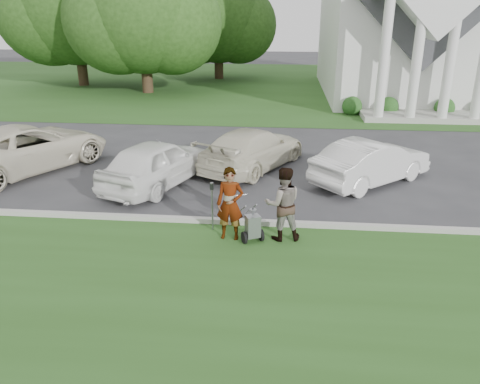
# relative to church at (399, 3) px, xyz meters

# --- Properties ---
(ground) EXTENTS (120.00, 120.00, 0.00)m
(ground) POSITION_rel_church_xyz_m (-9.00, -23.11, -5.94)
(ground) COLOR #333335
(ground) RESTS_ON ground
(grass_strip) EXTENTS (80.00, 7.00, 0.01)m
(grass_strip) POSITION_rel_church_xyz_m (-9.00, -26.11, -5.93)
(grass_strip) COLOR #274C1A
(grass_strip) RESTS_ON ground
(church_lawn) EXTENTS (80.00, 30.00, 0.01)m
(church_lawn) POSITION_rel_church_xyz_m (-9.00, 3.89, -5.93)
(church_lawn) COLOR #274C1A
(church_lawn) RESTS_ON ground
(curb) EXTENTS (80.00, 0.18, 0.15)m
(curb) POSITION_rel_church_xyz_m (-9.00, -22.56, -5.86)
(curb) COLOR #9E9E93
(curb) RESTS_ON ground
(church) EXTENTS (9.19, 19.00, 24.10)m
(church) POSITION_rel_church_xyz_m (0.00, 0.00, 0.00)
(church) COLOR white
(church) RESTS_ON ground
(tree_left) EXTENTS (10.63, 8.40, 9.71)m
(tree_left) POSITION_rel_church_xyz_m (-17.01, -1.13, -0.83)
(tree_left) COLOR #332316
(tree_left) RESTS_ON ground
(tree_far) EXTENTS (11.64, 9.20, 10.73)m
(tree_far) POSITION_rel_church_xyz_m (-23.01, 1.87, -0.25)
(tree_far) COLOR #332316
(tree_far) RESTS_ON ground
(tree_back) EXTENTS (9.61, 7.60, 8.89)m
(tree_back) POSITION_rel_church_xyz_m (-13.01, 6.87, -1.21)
(tree_back) COLOR #332316
(tree_back) RESTS_ON ground
(striping_cart) EXTENTS (0.81, 1.11, 0.96)m
(striping_cart) POSITION_rel_church_xyz_m (-7.94, -23.54, -5.53)
(striping_cart) COLOR black
(striping_cart) RESTS_ON ground
(person_left) EXTENTS (0.70, 0.48, 1.86)m
(person_left) POSITION_rel_church_xyz_m (-8.51, -23.40, -5.01)
(person_left) COLOR #999999
(person_left) RESTS_ON ground
(person_right) EXTENTS (1.03, 0.87, 1.89)m
(person_right) POSITION_rel_church_xyz_m (-7.21, -23.31, -4.99)
(person_right) COLOR #999999
(person_right) RESTS_ON ground
(parking_meter_near) EXTENTS (0.10, 0.09, 1.32)m
(parking_meter_near) POSITION_rel_church_xyz_m (-9.03, -22.95, -5.11)
(parking_meter_near) COLOR gray
(parking_meter_near) RESTS_ON ground
(car_a) EXTENTS (5.22, 6.56, 1.66)m
(car_a) POSITION_rel_church_xyz_m (-16.42, -18.59, -5.11)
(car_a) COLOR beige
(car_a) RESTS_ON ground
(car_b) EXTENTS (3.30, 4.93, 1.56)m
(car_b) POSITION_rel_church_xyz_m (-11.35, -19.76, -5.16)
(car_b) COLOR white
(car_b) RESTS_ON ground
(car_c) EXTENTS (4.14, 5.44, 1.47)m
(car_c) POSITION_rel_church_xyz_m (-8.35, -17.62, -5.21)
(car_c) COLOR beige
(car_c) RESTS_ON ground
(car_d) EXTENTS (4.37, 4.14, 1.47)m
(car_d) POSITION_rel_church_xyz_m (-4.32, -18.84, -5.20)
(car_d) COLOR silver
(car_d) RESTS_ON ground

